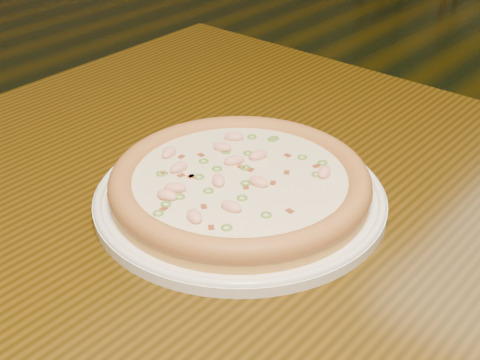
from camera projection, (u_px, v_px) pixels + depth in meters
The scene contains 3 objects.
hero_table at pixel (346, 291), 0.78m from camera, with size 1.20×0.80×0.75m.
plate at pixel (240, 196), 0.76m from camera, with size 0.33×0.33×0.02m.
pizza at pixel (240, 182), 0.75m from camera, with size 0.30×0.30×0.03m.
Camera 1 is at (0.33, -1.14, 1.17)m, focal length 50.00 mm.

